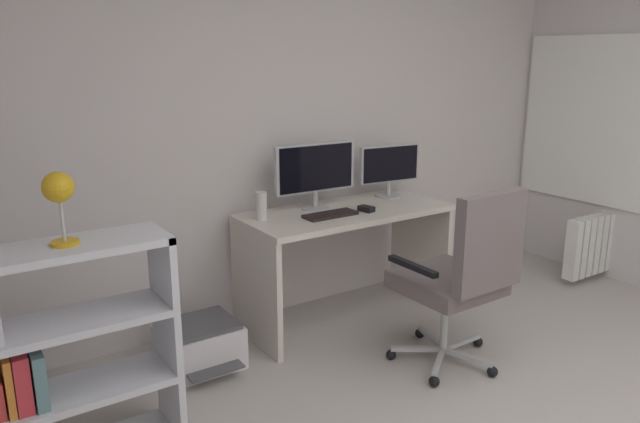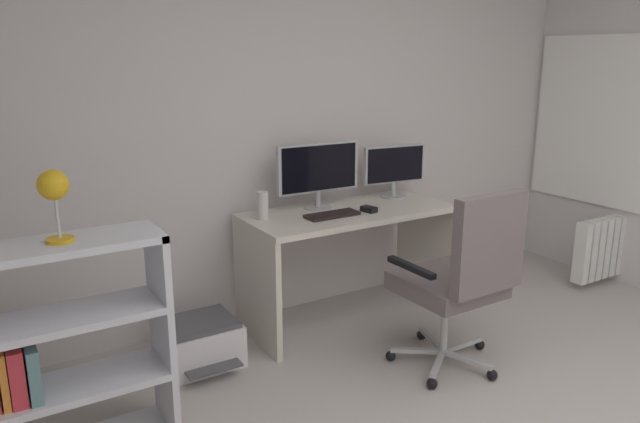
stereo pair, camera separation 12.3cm
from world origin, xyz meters
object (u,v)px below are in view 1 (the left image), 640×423
(monitor_main, at_px, (315,170))
(office_chair, at_px, (461,272))
(radiator, at_px, (599,243))
(desk, at_px, (345,240))
(printer, at_px, (199,345))
(monitor_secondary, at_px, (389,166))
(desk_lamp, at_px, (59,193))
(bookshelf, at_px, (42,371))
(keyboard, at_px, (330,215))
(computer_mouse, at_px, (366,209))
(desktop_speaker, at_px, (261,206))

(monitor_main, xyz_separation_m, office_chair, (0.28, -1.02, -0.43))
(monitor_main, distance_m, radiator, 2.42)
(radiator, bearing_deg, monitor_main, 164.13)
(desk, height_order, printer, desk)
(monitor_secondary, height_order, desk_lamp, desk_lamp)
(desk, distance_m, office_chair, 0.90)
(office_chair, height_order, printer, office_chair)
(monitor_main, relative_size, desk_lamp, 1.94)
(bookshelf, bearing_deg, printer, 29.19)
(keyboard, relative_size, printer, 0.76)
(monitor_secondary, bearing_deg, monitor_main, -179.99)
(desk, distance_m, desk_lamp, 1.98)
(monitor_main, bearing_deg, radiator, -15.87)
(office_chair, bearing_deg, desk, 98.39)
(computer_mouse, xyz_separation_m, desk_lamp, (-1.87, -0.44, 0.43))
(keyboard, bearing_deg, office_chair, -69.29)
(printer, bearing_deg, keyboard, -0.71)
(monitor_main, relative_size, desktop_speaker, 3.37)
(monitor_secondary, height_order, bookshelf, monitor_secondary)
(desk, bearing_deg, monitor_main, 137.70)
(office_chair, bearing_deg, monitor_secondary, 71.75)
(desk_lamp, bearing_deg, office_chair, -9.89)
(monitor_secondary, relative_size, desk_lamp, 1.59)
(desktop_speaker, xyz_separation_m, desk_lamp, (-1.22, -0.64, 0.36))
(desk_lamp, bearing_deg, keyboard, 16.34)
(bookshelf, bearing_deg, radiator, 0.74)
(printer, bearing_deg, desk_lamp, -146.36)
(desk, relative_size, printer, 3.04)
(desk, bearing_deg, desk_lamp, -162.83)
(desk, bearing_deg, monitor_secondary, 15.87)
(printer, xyz_separation_m, radiator, (3.14, -0.43, 0.16))
(office_chair, distance_m, printer, 1.51)
(keyboard, relative_size, office_chair, 0.33)
(office_chair, relative_size, bookshelf, 1.06)
(desk, distance_m, bookshelf, 2.01)
(desk, distance_m, keyboard, 0.29)
(office_chair, xyz_separation_m, radiator, (1.95, 0.39, -0.28))
(desk, bearing_deg, bookshelf, -164.01)
(desk, height_order, computer_mouse, computer_mouse)
(bookshelf, distance_m, desk_lamp, 0.74)
(desk, bearing_deg, office_chair, -81.61)
(monitor_main, distance_m, computer_mouse, 0.41)
(computer_mouse, bearing_deg, keyboard, 162.27)
(desk, bearing_deg, printer, -176.30)
(desktop_speaker, height_order, printer, desktop_speaker)
(bookshelf, bearing_deg, office_chair, -9.24)
(printer, bearing_deg, monitor_main, 12.41)
(computer_mouse, bearing_deg, monitor_main, 122.03)
(office_chair, bearing_deg, bookshelf, 170.76)
(desk, relative_size, desktop_speaker, 7.99)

